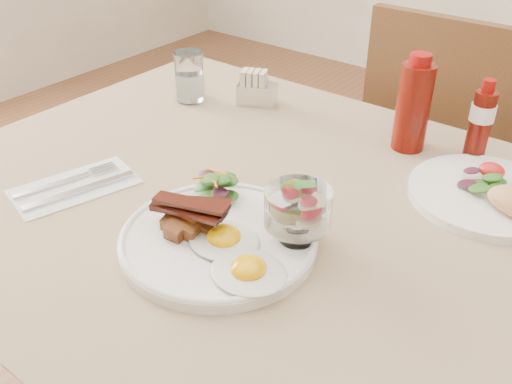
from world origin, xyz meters
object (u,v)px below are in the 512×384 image
object	(u,v)px
table	(312,267)
second_plate	(496,196)
ketchup_bottle	(413,106)
chair_far	(455,174)
main_plate	(219,240)
hot_sauce_bottle	(481,122)
sugar_caddy	(256,90)
fruit_cup	(298,208)
water_glass	(190,79)

from	to	relation	value
table	second_plate	distance (m)	0.31
ketchup_bottle	second_plate	bearing A→B (deg)	-26.05
chair_far	main_plate	xyz separation A→B (m)	(-0.08, -0.79, 0.24)
chair_far	hot_sauce_bottle	world-z (taller)	chair_far
chair_far	table	bearing A→B (deg)	-90.00
table	sugar_caddy	distance (m)	0.46
main_plate	table	bearing A→B (deg)	59.60
chair_far	main_plate	world-z (taller)	chair_far
main_plate	ketchup_bottle	bearing A→B (deg)	79.40
main_plate	fruit_cup	world-z (taller)	fruit_cup
chair_far	fruit_cup	distance (m)	0.79
fruit_cup	sugar_caddy	size ratio (longest dim) A/B	1.01
hot_sauce_bottle	water_glass	world-z (taller)	hot_sauce_bottle
ketchup_bottle	main_plate	bearing A→B (deg)	-100.60
table	water_glass	world-z (taller)	water_glass
fruit_cup	water_glass	distance (m)	0.56
chair_far	second_plate	size ratio (longest dim) A/B	3.71
ketchup_bottle	fruit_cup	bearing A→B (deg)	-88.62
chair_far	sugar_caddy	bearing A→B (deg)	-131.98
second_plate	water_glass	bearing A→B (deg)	179.16
second_plate	ketchup_bottle	distance (m)	0.22
hot_sauce_bottle	sugar_caddy	xyz separation A→B (m)	(-0.45, -0.05, -0.04)
second_plate	hot_sauce_bottle	distance (m)	0.16
chair_far	ketchup_bottle	size ratio (longest dim) A/B	5.24
sugar_caddy	hot_sauce_bottle	bearing A→B (deg)	-17.50
table	sugar_caddy	bearing A→B (deg)	139.37
fruit_cup	water_glass	size ratio (longest dim) A/B	0.88
chair_far	sugar_caddy	xyz separation A→B (m)	(-0.34, -0.37, 0.26)
fruit_cup	hot_sauce_bottle	distance (m)	0.42
fruit_cup	second_plate	xyz separation A→B (m)	(0.18, 0.28, -0.05)
table	sugar_caddy	world-z (taller)	sugar_caddy
main_plate	ketchup_bottle	world-z (taller)	ketchup_bottle
table	main_plate	distance (m)	0.18
hot_sauce_bottle	chair_far	bearing A→B (deg)	109.57
table	second_plate	xyz separation A→B (m)	(0.20, 0.21, 0.11)
hot_sauce_bottle	main_plate	bearing A→B (deg)	-112.35
fruit_cup	ketchup_bottle	xyz separation A→B (m)	(-0.01, 0.38, 0.02)
main_plate	water_glass	size ratio (longest dim) A/B	2.65
ketchup_bottle	hot_sauce_bottle	world-z (taller)	ketchup_bottle
main_plate	fruit_cup	bearing A→B (deg)	33.95
main_plate	fruit_cup	xyz separation A→B (m)	(0.09, 0.06, 0.06)
table	hot_sauce_bottle	distance (m)	0.39
sugar_caddy	water_glass	world-z (taller)	water_glass
main_plate	fruit_cup	size ratio (longest dim) A/B	3.02
table	water_glass	size ratio (longest dim) A/B	12.60
table	water_glass	xyz separation A→B (m)	(-0.46, 0.22, 0.13)
table	chair_far	world-z (taller)	chair_far
main_plate	water_glass	bearing A→B (deg)	137.69
ketchup_bottle	sugar_caddy	bearing A→B (deg)	-177.36
second_plate	water_glass	world-z (taller)	water_glass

